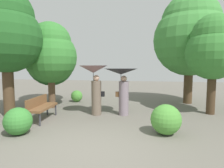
# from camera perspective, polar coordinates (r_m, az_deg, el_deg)

# --- Properties ---
(ground_plane) EXTENTS (40.00, 40.00, 0.00)m
(ground_plane) POSITION_cam_1_polar(r_m,az_deg,el_deg) (4.79, -8.15, -18.34)
(ground_plane) COLOR #6B665B
(person_left) EXTENTS (1.09, 1.09, 1.94)m
(person_left) POSITION_cam_1_polar(r_m,az_deg,el_deg) (7.43, -5.29, 1.27)
(person_left) COLOR #6B5B4C
(person_left) RESTS_ON ground
(person_right) EXTENTS (1.29, 1.29, 1.82)m
(person_right) POSITION_cam_1_polar(r_m,az_deg,el_deg) (7.37, 3.00, 1.03)
(person_right) COLOR gray
(person_right) RESTS_ON ground
(park_bench) EXTENTS (0.64, 1.54, 0.83)m
(park_bench) POSITION_cam_1_polar(r_m,az_deg,el_deg) (7.23, -20.49, -6.19)
(park_bench) COLOR #38383D
(park_bench) RESTS_ON ground
(tree_near_left) EXTENTS (2.60, 2.60, 4.80)m
(tree_near_left) POSITION_cam_1_polar(r_m,az_deg,el_deg) (8.22, -29.41, 13.73)
(tree_near_left) COLOR #4C3823
(tree_near_left) RESTS_ON ground
(tree_near_right) EXTENTS (2.11, 2.11, 3.94)m
(tree_near_right) POSITION_cam_1_polar(r_m,az_deg,el_deg) (8.49, 28.21, 9.62)
(tree_near_right) COLOR #42301E
(tree_near_right) RESTS_ON ground
(tree_mid_left) EXTENTS (2.37, 2.37, 3.90)m
(tree_mid_left) POSITION_cam_1_polar(r_m,az_deg,el_deg) (9.13, -18.00, 8.96)
(tree_mid_left) COLOR brown
(tree_mid_left) RESTS_ON ground
(tree_mid_right) EXTENTS (3.59, 3.59, 5.51)m
(tree_mid_right) POSITION_cam_1_polar(r_m,az_deg,el_deg) (10.56, 22.42, 13.60)
(tree_mid_right) COLOR #4C3823
(tree_mid_right) RESTS_ON ground
(tree_far_back) EXTENTS (2.49, 2.49, 3.68)m
(tree_far_back) POSITION_cam_1_polar(r_m,az_deg,el_deg) (10.69, -17.97, 7.22)
(tree_far_back) COLOR #4C3823
(tree_far_back) RESTS_ON ground
(bush_path_left) EXTENTS (0.77, 0.77, 0.77)m
(bush_path_left) POSITION_cam_1_polar(r_m,az_deg,el_deg) (6.01, -26.43, -9.98)
(bush_path_left) COLOR #387F33
(bush_path_left) RESTS_ON ground
(bush_path_right) EXTENTS (0.62, 0.62, 0.62)m
(bush_path_right) POSITION_cam_1_polar(r_m,az_deg,el_deg) (10.41, -10.58, -3.58)
(bush_path_right) COLOR #4C9338
(bush_path_right) RESTS_ON ground
(bush_behind_bench) EXTENTS (0.86, 0.86, 0.86)m
(bush_behind_bench) POSITION_cam_1_polar(r_m,az_deg,el_deg) (5.62, 15.92, -10.23)
(bush_behind_bench) COLOR #4C9338
(bush_behind_bench) RESTS_ON ground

